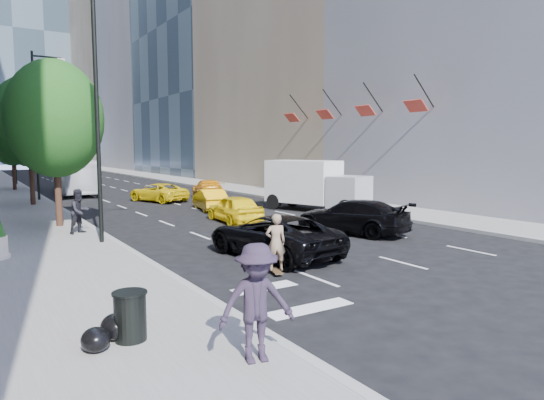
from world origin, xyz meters
TOP-DOWN VIEW (x-y plane):
  - ground at (0.00, 0.00)m, footprint 160.00×160.00m
  - sidewalk_right at (10.00, 30.00)m, footprint 4.00×120.00m
  - tower_right_far at (22.00, 98.00)m, footprint 20.00×24.00m
  - lamp_near at (-6.32, 4.00)m, footprint 2.13×0.22m
  - lamp_far at (-6.32, 22.00)m, footprint 2.13×0.22m
  - tree_near at (-7.20, 9.00)m, footprint 4.20×4.20m
  - tree_mid at (-7.20, 19.00)m, footprint 4.50×4.50m
  - tree_far at (-7.20, 32.00)m, footprint 3.90×3.90m
  - traffic_signal at (-6.40, 40.00)m, footprint 2.48×0.53m
  - facade_flags at (10.64, 10.00)m, footprint 1.85×13.30m
  - skateboarder at (-3.20, -3.00)m, footprint 0.70×0.56m
  - black_sedan_lincoln at (-2.00, -1.00)m, footprint 3.10×5.48m
  - black_sedan_mercedes at (3.29, 1.00)m, footprint 3.66×5.47m
  - taxi_a at (0.50, 6.50)m, footprint 1.93×4.16m
  - taxi_b at (1.53, 11.58)m, footprint 2.06×4.03m
  - taxi_c at (0.50, 17.77)m, footprint 3.51×5.01m
  - taxi_d at (4.20, 17.55)m, footprint 3.33×5.18m
  - city_bus at (-3.20, 27.22)m, footprint 3.08×10.57m
  - box_truck at (6.63, 7.98)m, footprint 4.10×6.54m
  - pedestrian_a at (-6.80, 6.43)m, footprint 1.12×1.03m
  - pedestrian_c at (-6.80, -8.00)m, footprint 1.41×1.00m
  - trash_can at (-8.31, -6.00)m, footprint 0.58×0.58m
  - garbage_bags at (-8.70, -5.96)m, footprint 0.98×0.94m

SIDE VIEW (x-z plane):
  - ground at x=0.00m, z-range 0.00..0.00m
  - sidewalk_right at x=10.00m, z-range 0.00..0.15m
  - garbage_bags at x=-8.70m, z-range 0.14..0.62m
  - trash_can at x=-8.31m, z-range 0.15..1.02m
  - taxi_b at x=1.53m, z-range 0.00..1.27m
  - taxi_c at x=0.50m, z-range 0.00..1.27m
  - taxi_a at x=0.50m, z-range 0.00..1.38m
  - taxi_d at x=4.20m, z-range 0.00..1.40m
  - black_sedan_lincoln at x=-2.00m, z-range 0.00..1.44m
  - black_sedan_mercedes at x=3.29m, z-range 0.00..1.47m
  - skateboarder at x=-3.20m, z-range 0.00..1.67m
  - pedestrian_a at x=-6.80m, z-range 0.15..1.99m
  - pedestrian_c at x=-6.80m, z-range 0.15..2.13m
  - city_bus at x=-3.20m, z-range 0.00..2.91m
  - box_truck at x=6.63m, z-range 0.03..2.97m
  - traffic_signal at x=-6.40m, z-range 1.63..6.83m
  - tree_far at x=-7.20m, z-range 1.16..8.09m
  - tree_near at x=-7.20m, z-range 1.24..8.70m
  - tree_mid at x=-7.20m, z-range 1.32..9.31m
  - lamp_near at x=-6.32m, z-range 0.81..10.81m
  - lamp_far at x=-6.32m, z-range 0.81..10.81m
  - facade_flags at x=10.64m, z-range 5.16..7.21m
  - tower_right_far at x=22.00m, z-range 0.00..50.00m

